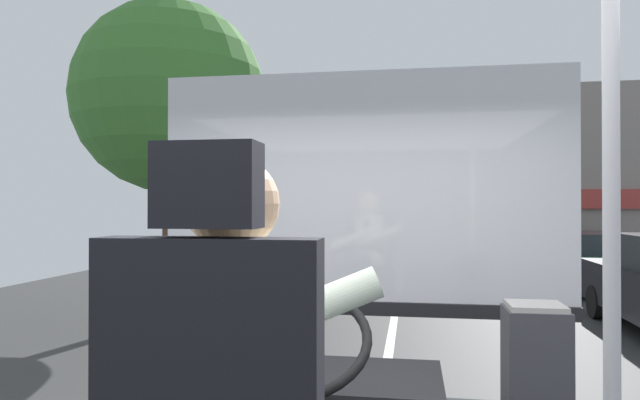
{
  "coord_description": "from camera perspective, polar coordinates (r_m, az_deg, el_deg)",
  "views": [
    {
      "loc": [
        0.3,
        -1.79,
        1.9
      ],
      "look_at": [
        -0.1,
        0.62,
        1.92
      ],
      "focal_mm": 31.59,
      "sensor_mm": 36.0,
      "label": 1
    }
  ],
  "objects": [
    {
      "name": "parked_car_green",
      "position": [
        14.18,
        25.04,
        -5.45
      ],
      "size": [
        1.78,
        3.95,
        1.28
      ],
      "color": "#195633",
      "rests_on": "ground"
    },
    {
      "name": "bus_driver",
      "position": [
        1.46,
        -8.27,
        -16.64
      ],
      "size": [
        0.71,
        0.55,
        0.85
      ],
      "color": "#332D28",
      "rests_on": "driver_seat"
    },
    {
      "name": "street_tree",
      "position": [
        9.87,
        -14.96,
        9.98
      ],
      "size": [
        3.18,
        3.18,
        5.29
      ],
      "color": "#4C3828",
      "rests_on": "ground"
    },
    {
      "name": "windshield_panel",
      "position": [
        3.42,
        4.3,
        -1.96
      ],
      "size": [
        2.5,
        0.08,
        1.48
      ],
      "color": "silver"
    },
    {
      "name": "parked_car_charcoal",
      "position": [
        19.49,
        21.39,
        -3.83
      ],
      "size": [
        1.97,
        3.99,
        1.45
      ],
      "color": "#474C51",
      "rests_on": "ground"
    },
    {
      "name": "ground",
      "position": [
        10.76,
        7.72,
        -10.76
      ],
      "size": [
        18.0,
        44.0,
        0.06
      ],
      "color": "#313131"
    },
    {
      "name": "shop_building",
      "position": [
        21.76,
        20.34,
        2.09
      ],
      "size": [
        12.55,
        5.67,
        5.73
      ],
      "color": "gray",
      "rests_on": "ground"
    },
    {
      "name": "handrail_pole",
      "position": [
        1.69,
        27.43,
        -1.91
      ],
      "size": [
        0.04,
        0.04,
        2.18
      ],
      "color": "#B7B7BC",
      "rests_on": "bus_floor"
    }
  ]
}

